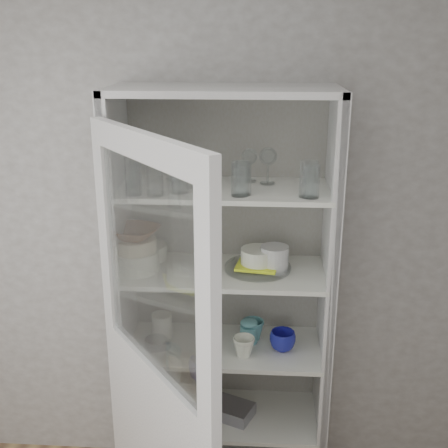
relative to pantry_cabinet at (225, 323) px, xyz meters
The scene contains 33 objects.
wall_back 0.44m from the pantry_cabinet, 140.87° to the left, with size 3.60×0.02×2.60m, color #989490.
pantry_cabinet is the anchor object (origin of this frame).
cupboard_door 0.69m from the pantry_cabinet, 109.58° to the right, with size 0.57×0.74×2.00m.
tumbler_0 0.87m from the pantry_cabinet, 141.14° to the right, with size 0.07×0.07×0.14m, color silver.
tumbler_1 0.90m from the pantry_cabinet, 150.05° to the right, with size 0.07×0.07×0.14m, color silver.
tumbler_2 0.83m from the pantry_cabinet, 136.81° to the right, with size 0.07×0.07×0.15m, color silver.
tumbler_3 0.82m from the pantry_cabinet, 69.69° to the right, with size 0.07×0.07×0.15m, color silver.
tumbler_4 0.82m from the pantry_cabinet, 64.89° to the right, with size 0.07×0.07×0.14m, color silver.
tumbler_5 0.90m from the pantry_cabinet, 30.05° to the right, with size 0.07×0.07×0.14m, color silver.
tumbler_6 0.90m from the pantry_cabinet, 29.24° to the right, with size 0.08×0.08×0.15m, color silver.
tumbler_7 0.90m from the pantry_cabinet, 169.48° to the right, with size 0.07×0.07×0.14m, color silver.
tumbler_8 0.80m from the pantry_cabinet, 151.70° to the right, with size 0.07×0.07×0.13m, color silver.
tumbler_9 0.81m from the pantry_cabinet, 151.77° to the right, with size 0.08×0.08×0.16m, color silver.
goblet_0 0.84m from the pantry_cabinet, 167.88° to the left, with size 0.07×0.07×0.16m, color silver, non-canonical shape.
goblet_1 0.84m from the pantry_cabinet, behind, with size 0.08×0.08×0.19m, color silver, non-canonical shape.
goblet_2 0.81m from the pantry_cabinet, 21.18° to the left, with size 0.08×0.08×0.17m, color silver, non-canonical shape.
goblet_3 0.84m from the pantry_cabinet, ahead, with size 0.08×0.08×0.18m, color silver, non-canonical shape.
plate_stack_front 0.56m from the pantry_cabinet, 166.01° to the right, with size 0.22×0.22×0.10m, color white.
plate_stack_back 0.53m from the pantry_cabinet, behind, with size 0.21×0.21×0.07m, color white.
cream_bowl 0.62m from the pantry_cabinet, 166.01° to the right, with size 0.20×0.20×0.06m, color beige.
terracotta_bowl 0.66m from the pantry_cabinet, 166.01° to the right, with size 0.22×0.22×0.05m, color brown.
glass_platter 0.37m from the pantry_cabinet, 18.28° to the right, with size 0.31×0.31×0.02m, color silver.
yellow_trivet 0.38m from the pantry_cabinet, 18.28° to the right, with size 0.19×0.19×0.01m, color #F8F938.
white_ramekin 0.42m from the pantry_cabinet, 18.28° to the right, with size 0.16×0.16×0.07m, color white.
grey_bowl_stack 0.45m from the pantry_cabinet, 15.29° to the right, with size 0.13×0.13×0.12m, color silver.
mug_blue 0.30m from the pantry_cabinet, 19.38° to the right, with size 0.12×0.12×0.10m, color #162596.
mug_teal 0.14m from the pantry_cabinet, ahead, with size 0.11×0.11×0.10m, color #2A6C74.
mug_white 0.20m from the pantry_cabinet, 59.30° to the right, with size 0.11×0.11×0.10m, color white.
teal_jar 0.13m from the pantry_cabinet, 17.16° to the right, with size 0.09×0.09×0.10m.
measuring_cups 0.35m from the pantry_cabinet, 160.43° to the right, with size 0.11×0.11×0.04m, color #B9B9C1.
white_canister 0.32m from the pantry_cabinet, behind, with size 0.10×0.10×0.12m, color white.
cream_dish 0.50m from the pantry_cabinet, 161.85° to the right, with size 0.26×0.26×0.08m, color beige.
tin_box 0.46m from the pantry_cabinet, 67.77° to the right, with size 0.22×0.15×0.06m, color #92929D.
Camera 1 is at (0.36, -1.16, 2.30)m, focal length 45.00 mm.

